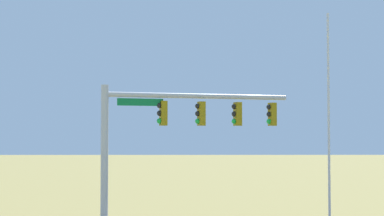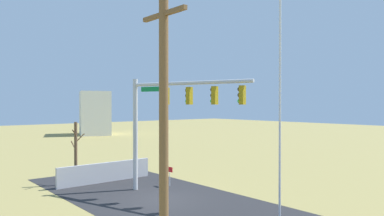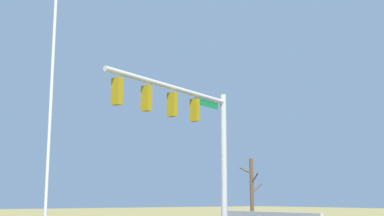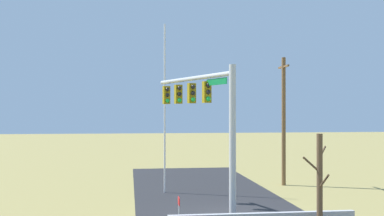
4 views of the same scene
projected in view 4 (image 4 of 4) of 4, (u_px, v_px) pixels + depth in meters
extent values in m
plane|color=olive|center=(223.00, 214.00, 22.41)|extent=(160.00, 160.00, 0.00)
cube|color=#232326|center=(209.00, 198.00, 26.37)|extent=(28.00, 8.00, 0.01)
cylinder|color=#B2B5BA|center=(233.00, 147.00, 19.65)|extent=(0.28, 0.28, 6.67)
cylinder|color=#B2B5BA|center=(192.00, 79.00, 23.08)|extent=(7.26, 2.56, 0.20)
cube|color=#0F7238|center=(216.00, 82.00, 20.89)|extent=(1.72, 0.59, 0.28)
cube|color=#937A0F|center=(207.00, 92.00, 21.71)|extent=(0.34, 0.42, 0.96)
sphere|color=black|center=(208.00, 85.00, 21.58)|extent=(0.22, 0.22, 0.22)
sphere|color=black|center=(208.00, 92.00, 21.58)|extent=(0.22, 0.22, 0.22)
sphere|color=green|center=(208.00, 99.00, 21.58)|extent=(0.22, 0.22, 0.22)
cube|color=#937A0F|center=(192.00, 93.00, 23.13)|extent=(0.34, 0.42, 0.96)
sphere|color=black|center=(193.00, 87.00, 22.99)|extent=(0.22, 0.22, 0.22)
sphere|color=black|center=(193.00, 93.00, 22.99)|extent=(0.22, 0.22, 0.22)
sphere|color=green|center=(193.00, 99.00, 22.99)|extent=(0.22, 0.22, 0.22)
cube|color=#937A0F|center=(178.00, 94.00, 24.54)|extent=(0.34, 0.42, 0.96)
sphere|color=black|center=(180.00, 88.00, 24.40)|extent=(0.22, 0.22, 0.22)
sphere|color=black|center=(180.00, 94.00, 24.40)|extent=(0.22, 0.22, 0.22)
sphere|color=green|center=(180.00, 100.00, 24.40)|extent=(0.22, 0.22, 0.22)
cube|color=#937A0F|center=(166.00, 95.00, 25.95)|extent=(0.34, 0.42, 0.96)
sphere|color=black|center=(167.00, 89.00, 25.82)|extent=(0.22, 0.22, 0.22)
sphere|color=black|center=(167.00, 95.00, 25.82)|extent=(0.22, 0.22, 0.22)
sphere|color=green|center=(167.00, 101.00, 25.81)|extent=(0.22, 0.22, 0.22)
cylinder|color=silver|center=(165.00, 108.00, 28.27)|extent=(0.10, 0.10, 9.85)
cylinder|color=brown|center=(284.00, 121.00, 31.14)|extent=(0.26, 0.26, 8.21)
cube|color=brown|center=(284.00, 67.00, 31.16)|extent=(1.90, 0.12, 0.12)
cylinder|color=brown|center=(320.00, 194.00, 16.25)|extent=(0.20, 0.20, 4.02)
cylinder|color=brown|center=(324.00, 181.00, 15.89)|extent=(0.78, 0.07, 0.57)
cylinder|color=brown|center=(322.00, 152.00, 16.52)|extent=(0.54, 0.47, 0.39)
cylinder|color=brown|center=(311.00, 165.00, 16.25)|extent=(0.12, 0.61, 0.55)
cylinder|color=silver|center=(179.00, 216.00, 19.96)|extent=(0.04, 0.04, 0.90)
cube|color=red|center=(179.00, 201.00, 19.96)|extent=(0.56, 0.02, 0.32)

